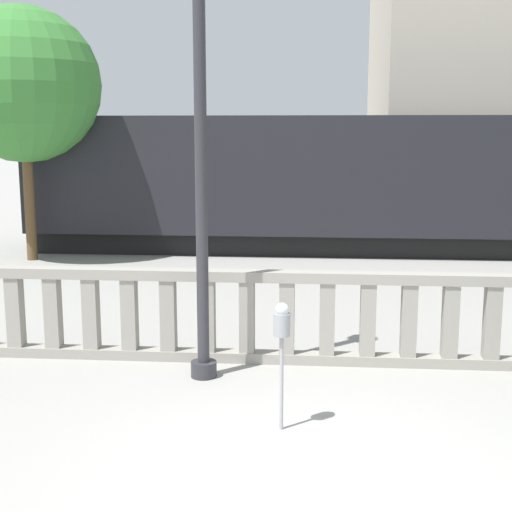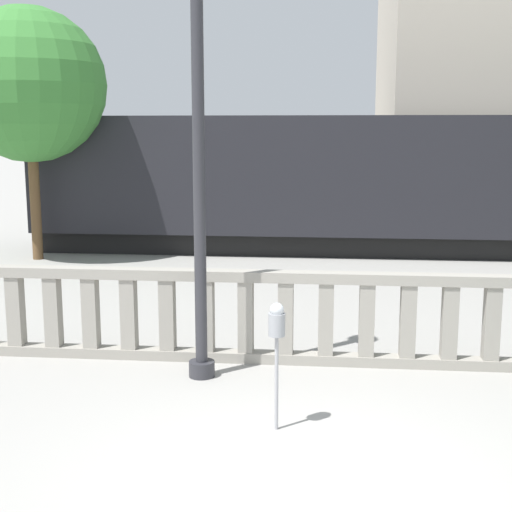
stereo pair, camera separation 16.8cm
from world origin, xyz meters
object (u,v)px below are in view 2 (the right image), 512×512
at_px(train_near, 464,181).
at_px(tree_left, 29,85).
at_px(lamppost, 198,96).
at_px(parking_meter, 277,329).

height_order(train_near, tree_left, tree_left).
bearing_deg(tree_left, train_near, 11.08).
bearing_deg(train_near, lamppost, -116.83).
relative_size(parking_meter, tree_left, 0.23).
distance_m(train_near, tree_left, 10.85).
distance_m(lamppost, train_near, 11.19).
xyz_separation_m(lamppost, train_near, (4.99, 9.87, -1.69)).
relative_size(lamppost, tree_left, 0.97).
distance_m(lamppost, parking_meter, 3.05).
xyz_separation_m(train_near, tree_left, (-10.41, -2.04, 2.31)).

